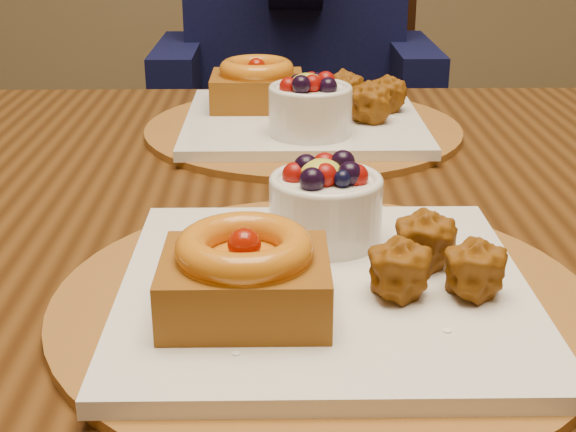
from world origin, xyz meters
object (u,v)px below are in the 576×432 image
object	(u,v)px
place_setting_far	(301,112)
chair_far	(327,163)
dining_table	(310,269)
place_setting_near	(320,273)

from	to	relation	value
place_setting_far	chair_far	bearing A→B (deg)	83.03
dining_table	place_setting_far	xyz separation A→B (m)	(-0.00, 0.21, 0.10)
place_setting_near	chair_far	world-z (taller)	chair_far
place_setting_near	dining_table	bearing A→B (deg)	89.33
dining_table	place_setting_near	bearing A→B (deg)	-90.67
dining_table	place_setting_far	bearing A→B (deg)	90.80
dining_table	chair_far	size ratio (longest dim) A/B	1.71
place_setting_near	place_setting_far	world-z (taller)	place_setting_far
dining_table	place_setting_far	size ratio (longest dim) A/B	4.21
place_setting_near	chair_far	distance (m)	1.07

